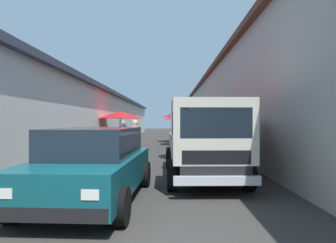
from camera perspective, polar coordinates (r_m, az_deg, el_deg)
name	(u,v)px	position (r m, az deg, el deg)	size (l,w,h in m)	color
ground	(160,149)	(16.14, -1.61, -5.56)	(90.00, 90.00, 0.00)	#33302D
building_left_whitewash	(54,118)	(19.77, -21.63, 0.74)	(49.80, 7.50, 3.61)	silver
building_right_concrete	(269,106)	(19.35, 19.44, 2.96)	(49.80, 7.50, 5.10)	#A39E93
fruit_stall_near_right	(178,119)	(21.52, 2.03, 0.58)	(2.49, 2.49, 2.34)	#9E9EA3
fruit_stall_mid_lane	(199,114)	(12.11, 6.18, 1.47)	(2.66, 2.66, 2.40)	#9E9EA3
fruit_stall_near_left	(120,119)	(16.96, -9.54, 0.57)	(2.72, 2.72, 2.23)	#9E9EA3
fruit_stall_far_right	(220,122)	(8.47, 10.30, -0.12)	(2.32, 2.32, 2.14)	#9E9EA3
fruit_stall_far_left	(180,119)	(18.94, 2.48, 0.48)	(2.13, 2.13, 2.25)	#9E9EA3
hatchback_car	(94,164)	(6.01, -14.49, -8.09)	(3.98, 2.06, 1.45)	#0F4C56
delivery_truck	(206,143)	(7.34, 7.50, -4.23)	(4.97, 2.07, 2.08)	black
vendor_by_crates	(123,134)	(15.53, -8.85, -2.38)	(0.64, 0.26, 1.60)	navy
vendor_in_shade	(135,141)	(9.54, -6.57, -3.79)	(0.65, 0.22, 1.64)	#232328
plastic_stool	(109,148)	(13.80, -11.67, -5.16)	(0.30, 0.30, 0.43)	#1E8C3F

